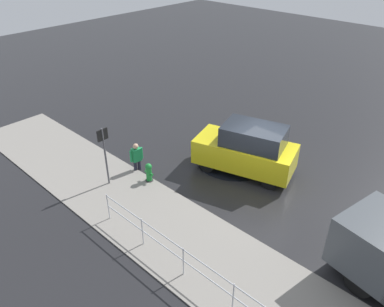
{
  "coord_description": "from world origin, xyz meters",
  "views": [
    {
      "loc": [
        -6.03,
        10.33,
        8.5
      ],
      "look_at": [
        2.48,
        1.21,
        0.9
      ],
      "focal_mm": 35.0,
      "sensor_mm": 36.0,
      "label": 1
    }
  ],
  "objects_px": {
    "moving_hatchback": "(247,149)",
    "fire_hydrant": "(149,173)",
    "pedestrian": "(136,156)",
    "sign_post": "(104,149)"
  },
  "relations": [
    {
      "from": "fire_hydrant",
      "to": "moving_hatchback",
      "type": "bearing_deg",
      "value": -126.48
    },
    {
      "from": "sign_post",
      "to": "pedestrian",
      "type": "bearing_deg",
      "value": -92.31
    },
    {
      "from": "moving_hatchback",
      "to": "fire_hydrant",
      "type": "relative_size",
      "value": 5.26
    },
    {
      "from": "moving_hatchback",
      "to": "sign_post",
      "type": "relative_size",
      "value": 1.76
    },
    {
      "from": "fire_hydrant",
      "to": "pedestrian",
      "type": "height_order",
      "value": "pedestrian"
    },
    {
      "from": "fire_hydrant",
      "to": "sign_post",
      "type": "xyz_separation_m",
      "value": [
        1.0,
        1.17,
        1.18
      ]
    },
    {
      "from": "moving_hatchback",
      "to": "fire_hydrant",
      "type": "distance_m",
      "value": 3.93
    },
    {
      "from": "fire_hydrant",
      "to": "pedestrian",
      "type": "distance_m",
      "value": 1.01
    },
    {
      "from": "fire_hydrant",
      "to": "sign_post",
      "type": "relative_size",
      "value": 0.33
    },
    {
      "from": "moving_hatchback",
      "to": "sign_post",
      "type": "distance_m",
      "value": 5.45
    }
  ]
}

